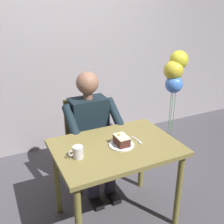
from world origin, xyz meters
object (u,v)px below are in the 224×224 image
object	(u,v)px
coffee_cup	(78,152)
chair	(86,137)
cake_slice	(122,140)
dining_table	(116,156)
balloon_display	(174,80)
dessert_spoon	(138,141)
seated_person	(92,131)

from	to	relation	value
coffee_cup	chair	bearing A→B (deg)	-114.11
chair	cake_slice	distance (m)	0.79
dining_table	balloon_display	world-z (taller)	balloon_display
chair	coffee_cup	bearing A→B (deg)	65.89
coffee_cup	dessert_spoon	xyz separation A→B (m)	(-0.53, -0.02, -0.04)
cake_slice	coffee_cup	world-z (taller)	cake_slice
chair	dessert_spoon	distance (m)	0.79
balloon_display	cake_slice	bearing A→B (deg)	32.39
chair	seated_person	size ratio (longest dim) A/B	0.73
coffee_cup	cake_slice	bearing A→B (deg)	-176.67
dining_table	chair	xyz separation A→B (m)	(0.00, -0.70, -0.16)
chair	seated_person	xyz separation A→B (m)	(0.00, 0.17, 0.15)
dining_table	dessert_spoon	distance (m)	0.22
seated_person	balloon_display	bearing A→B (deg)	-175.92
cake_slice	balloon_display	world-z (taller)	balloon_display
dining_table	chair	distance (m)	0.72
dining_table	coffee_cup	xyz separation A→B (m)	(0.33, 0.04, 0.15)
cake_slice	chair	bearing A→B (deg)	-86.94
dining_table	balloon_display	xyz separation A→B (m)	(-1.02, -0.60, 0.36)
cake_slice	dessert_spoon	size ratio (longest dim) A/B	0.97
chair	dessert_spoon	size ratio (longest dim) A/B	6.18
coffee_cup	seated_person	bearing A→B (deg)	-120.21
dessert_spoon	coffee_cup	bearing A→B (deg)	2.50
coffee_cup	balloon_display	bearing A→B (deg)	-154.54
coffee_cup	dining_table	bearing A→B (deg)	-173.11
dining_table	coffee_cup	distance (m)	0.37
chair	seated_person	world-z (taller)	seated_person
coffee_cup	balloon_display	size ratio (longest dim) A/B	0.09
dessert_spoon	balloon_display	distance (m)	1.07
dining_table	seated_person	distance (m)	0.53
seated_person	balloon_display	world-z (taller)	balloon_display
coffee_cup	dessert_spoon	size ratio (longest dim) A/B	0.79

